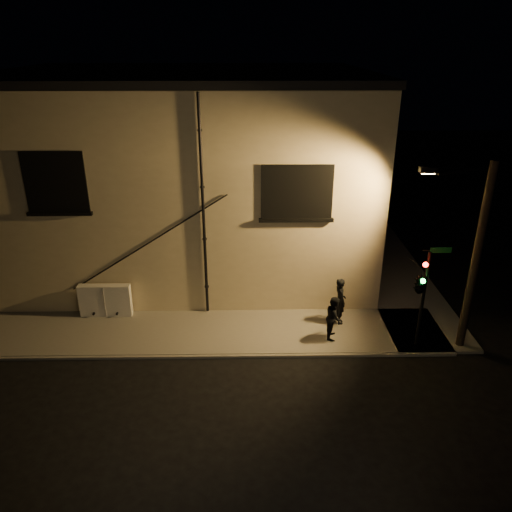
{
  "coord_description": "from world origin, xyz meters",
  "views": [
    {
      "loc": [
        -0.17,
        -14.36,
        10.12
      ],
      "look_at": [
        0.1,
        1.8,
        3.0
      ],
      "focal_mm": 35.0,
      "sensor_mm": 36.0,
      "label": 1
    }
  ],
  "objects_px": {
    "utility_cabinet": "(105,300)",
    "streetlamp_pole": "(472,254)",
    "pedestrian_b": "(334,317)",
    "pedestrian_a": "(340,301)",
    "traffic_signal": "(421,282)"
  },
  "relations": [
    {
      "from": "utility_cabinet",
      "to": "pedestrian_a",
      "type": "height_order",
      "value": "pedestrian_a"
    },
    {
      "from": "traffic_signal",
      "to": "streetlamp_pole",
      "type": "xyz_separation_m",
      "value": [
        1.63,
        0.14,
        0.97
      ]
    },
    {
      "from": "pedestrian_a",
      "to": "streetlamp_pole",
      "type": "bearing_deg",
      "value": -121.41
    },
    {
      "from": "streetlamp_pole",
      "to": "utility_cabinet",
      "type": "bearing_deg",
      "value": 170.45
    },
    {
      "from": "utility_cabinet",
      "to": "traffic_signal",
      "type": "distance_m",
      "value": 11.67
    },
    {
      "from": "utility_cabinet",
      "to": "streetlamp_pole",
      "type": "height_order",
      "value": "streetlamp_pole"
    },
    {
      "from": "streetlamp_pole",
      "to": "pedestrian_b",
      "type": "bearing_deg",
      "value": 173.51
    },
    {
      "from": "utility_cabinet",
      "to": "pedestrian_b",
      "type": "relative_size",
      "value": 1.23
    },
    {
      "from": "streetlamp_pole",
      "to": "pedestrian_a",
      "type": "bearing_deg",
      "value": 158.82
    },
    {
      "from": "pedestrian_a",
      "to": "traffic_signal",
      "type": "bearing_deg",
      "value": -136.11
    },
    {
      "from": "utility_cabinet",
      "to": "streetlamp_pole",
      "type": "relative_size",
      "value": 0.3
    },
    {
      "from": "utility_cabinet",
      "to": "streetlamp_pole",
      "type": "distance_m",
      "value": 13.4
    },
    {
      "from": "utility_cabinet",
      "to": "pedestrian_b",
      "type": "xyz_separation_m",
      "value": [
        8.62,
        -1.69,
        0.15
      ]
    },
    {
      "from": "pedestrian_b",
      "to": "streetlamp_pole",
      "type": "distance_m",
      "value": 5.09
    },
    {
      "from": "pedestrian_b",
      "to": "traffic_signal",
      "type": "xyz_separation_m",
      "value": [
        2.67,
        -0.63,
        1.7
      ]
    }
  ]
}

